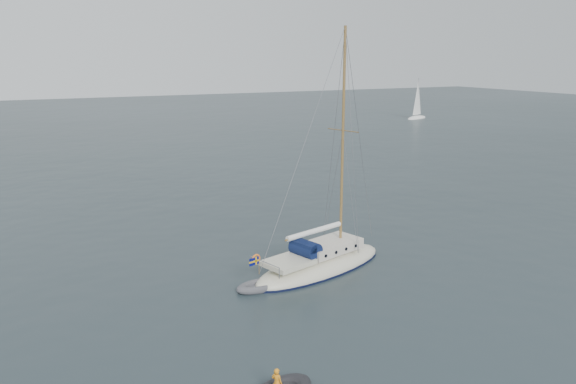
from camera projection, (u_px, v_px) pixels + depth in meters
name	position (u px, v px, depth m)	size (l,w,h in m)	color
ground	(309.00, 281.00, 31.01)	(300.00, 300.00, 0.00)	black
sailboat	(321.00, 252.00, 32.50)	(10.09, 3.02, 14.38)	beige
dinghy	(261.00, 286.00, 29.95)	(2.87, 1.30, 0.41)	#545459
distant_yacht_b	(417.00, 100.00, 109.97)	(6.27, 3.34, 8.30)	white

